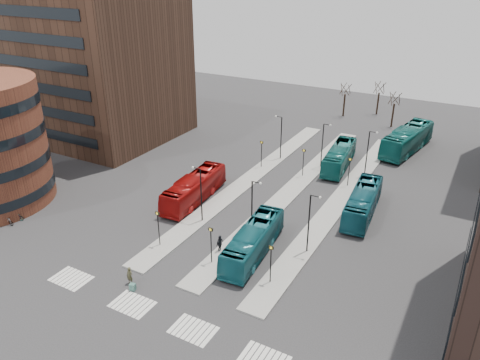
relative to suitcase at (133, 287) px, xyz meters
The scene contains 21 objects.
ground 5.86m from the suitcase, 68.20° to the right, with size 160.00×160.00×0.00m, color #2A2A2D.
island_left 24.63m from the suitcase, 94.25° to the left, with size 2.50×45.00×0.15m, color gray.
island_mid 24.92m from the suitcase, 80.35° to the left, with size 2.50×45.00×0.15m, color gray.
island_right 26.59m from the suitcase, 67.50° to the left, with size 2.50×45.00×0.15m, color gray.
suitcase is the anchor object (origin of this frame).
red_bus 16.96m from the suitcase, 106.12° to the left, with size 2.61×11.15×3.11m, color #9C0D0C.
teal_bus_a 11.72m from the suitcase, 56.48° to the left, with size 2.50×10.67×2.97m, color #15606C.
teal_bus_b 34.54m from the suitcase, 78.55° to the left, with size 2.52×10.78×3.00m, color #146460.
teal_bus_c 26.13m from the suitcase, 59.43° to the left, with size 2.53×10.82×3.01m, color #145866.
teal_bus_d 46.42m from the suitcase, 72.96° to the left, with size 3.09×13.19×3.67m, color #156A66.
traveller 1.09m from the suitcase, 142.81° to the left, with size 0.60×0.40×1.65m, color #46442A.
commuter_a 13.45m from the suitcase, 114.79° to the left, with size 0.80×0.63×1.65m, color black.
commuter_b 9.24m from the suitcase, 67.89° to the left, with size 1.06×0.44×1.81m, color black.
commuter_c 12.11m from the suitcase, 57.34° to the left, with size 1.01×0.58×1.57m, color black.
bicycle_mid 18.92m from the suitcase, behind, with size 0.47×1.66×1.00m, color gray.
bicycle_far 19.06m from the suitcase, behind, with size 0.57×1.63×0.86m, color gray.
crosswalk_stripes 4.19m from the suitcase, 20.12° to the right, with size 22.35×2.40×0.01m.
office_block 44.07m from the suitcase, 138.11° to the left, with size 25.00×20.12×22.00m.
sign_poles 18.08m from the suitcase, 77.87° to the left, with size 12.45×22.12×3.65m.
lamp_posts 23.30m from the suitcase, 77.96° to the left, with size 14.04×20.24×6.12m.
bare_trees 57.48m from the suitcase, 85.16° to the left, with size 10.97×8.14×5.90m.
Camera 1 is at (21.40, -18.07, 25.37)m, focal length 35.00 mm.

